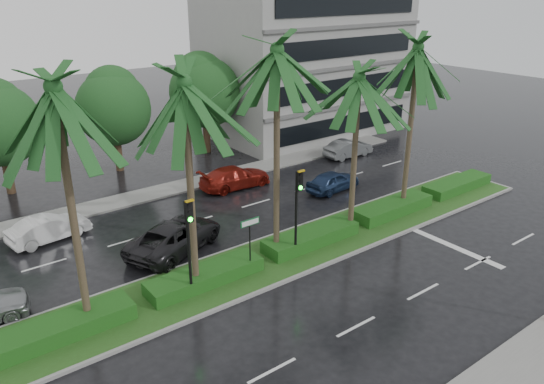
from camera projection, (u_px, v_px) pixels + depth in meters
ground at (275, 273)px, 23.68m from camera, size 120.00×120.00×0.00m
far_sidewalk at (156, 193)px, 32.51m from camera, size 40.00×2.00×0.12m
median at (262, 263)px, 24.39m from camera, size 36.00×4.00×0.15m
hedge at (262, 255)px, 24.25m from camera, size 35.20×1.40×0.60m
lane_markings at (331, 256)px, 25.07m from camera, size 34.00×13.06×0.01m
palm_row at (235, 91)px, 20.72m from camera, size 26.30×4.20×10.20m
signal_median_left at (189, 234)px, 20.53m from camera, size 0.34×0.42×4.36m
signal_median_right at (298, 201)px, 23.63m from camera, size 0.34×0.42×4.36m
street_sign at (250, 232)px, 22.68m from camera, size 0.95×0.09×2.60m
bg_trees at (123, 103)px, 35.39m from camera, size 32.75×5.20×7.52m
building at (304, 60)px, 44.34m from camera, size 16.00×10.00×12.00m
car_white at (49, 228)px, 26.46m from camera, size 1.93×4.11×1.30m
car_darkgrey at (175, 236)px, 25.41m from camera, size 4.41×5.87×1.48m
car_red at (235, 177)px, 33.29m from camera, size 2.06×4.73×1.35m
car_blue at (333, 181)px, 32.78m from camera, size 1.76×3.82×1.27m
car_grey at (348, 148)px, 39.13m from camera, size 1.41×3.92×1.29m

